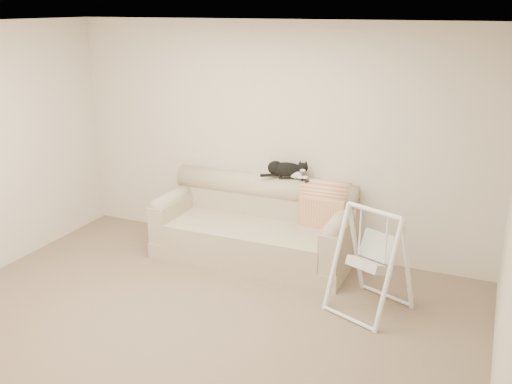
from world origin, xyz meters
TOP-DOWN VIEW (x-y plane):
  - ground_plane at (0.00, 0.00)m, footprint 5.00×5.00m
  - room_shell at (0.00, 0.00)m, footprint 5.04×4.04m
  - sofa at (-0.07, 1.62)m, footprint 2.20×0.93m
  - remote_a at (0.21, 1.85)m, footprint 0.19×0.10m
  - remote_b at (0.41, 1.85)m, footprint 0.15×0.15m
  - tuxedo_cat at (0.20, 1.86)m, footprint 0.54×0.29m
  - throw_blanket at (0.67, 1.84)m, footprint 0.50×0.38m
  - baby_swing at (1.39, 0.95)m, footprint 0.82×0.84m

SIDE VIEW (x-z plane):
  - ground_plane at x=0.00m, z-range 0.00..0.00m
  - sofa at x=-0.07m, z-range -0.10..0.80m
  - baby_swing at x=1.39m, z-range 0.00..1.01m
  - throw_blanket at x=0.67m, z-range 0.44..1.01m
  - remote_b at x=0.41m, z-range 0.90..0.92m
  - remote_a at x=0.21m, z-range 0.90..0.92m
  - tuxedo_cat at x=0.20m, z-range 0.89..1.11m
  - room_shell at x=0.00m, z-range 0.23..2.83m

